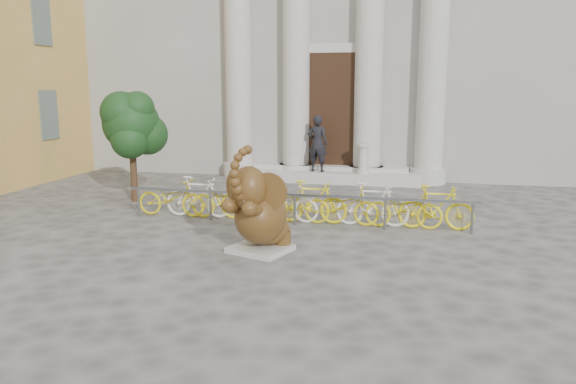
% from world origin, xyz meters
% --- Properties ---
extents(ground, '(80.00, 80.00, 0.00)m').
position_xyz_m(ground, '(0.00, 0.00, 0.00)').
color(ground, '#474442').
rests_on(ground, ground).
extents(classical_building, '(22.00, 10.70, 12.00)m').
position_xyz_m(classical_building, '(0.00, 14.93, 5.98)').
color(classical_building, gray).
rests_on(classical_building, ground).
extents(entrance_steps, '(6.00, 1.20, 0.36)m').
position_xyz_m(entrance_steps, '(0.00, 9.40, 0.18)').
color(entrance_steps, '#A8A59E').
rests_on(entrance_steps, ground).
extents(elephant_statue, '(1.40, 1.65, 2.08)m').
position_xyz_m(elephant_statue, '(-0.14, 1.17, 0.76)').
color(elephant_statue, '#A8A59E').
rests_on(elephant_statue, ground).
extents(bike_rack, '(8.16, 0.53, 1.00)m').
position_xyz_m(bike_rack, '(0.08, 3.65, 0.50)').
color(bike_rack, slate).
rests_on(bike_rack, ground).
extents(tree, '(1.73, 1.58, 3.00)m').
position_xyz_m(tree, '(-4.74, 5.06, 2.09)').
color(tree, '#332114').
rests_on(tree, ground).
extents(pedestrian, '(0.73, 0.54, 1.84)m').
position_xyz_m(pedestrian, '(-0.36, 9.19, 1.28)').
color(pedestrian, black).
rests_on(pedestrian, entrance_steps).
extents(balustrade_post, '(0.39, 0.39, 0.95)m').
position_xyz_m(balustrade_post, '(1.14, 9.10, 0.80)').
color(balustrade_post, '#A8A59E').
rests_on(balustrade_post, entrance_steps).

